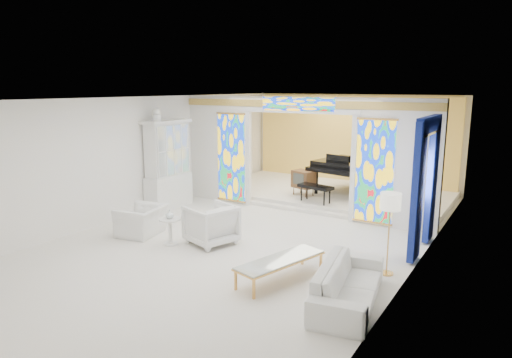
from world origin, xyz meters
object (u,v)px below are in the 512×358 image
Objects in this scene: china_cabinet at (168,165)px; tv_console at (303,179)px; armchair_right at (211,224)px; armchair_left at (142,221)px; sofa at (349,284)px; coffee_table at (280,261)px; grand_piano at (354,166)px.

tv_console is at bearing 41.87° from china_cabinet.
armchair_left is at bearing -60.89° from armchair_right.
armchair_right is at bearing 62.74° from sofa.
armchair_right is 2.30m from coffee_table.
china_cabinet reaches higher than coffee_table.
coffee_table is 0.59× the size of grand_piano.
china_cabinet is at bearing 151.77° from coffee_table.
coffee_table is at bearing -51.37° from tv_console.
tv_console is (0.06, 4.29, 0.22)m from armchair_right.
china_cabinet reaches higher than armchair_left.
sofa is 2.95× the size of tv_console.
coffee_table is at bearing -28.23° from china_cabinet.
armchair_left is 3.84m from coffee_table.
china_cabinet is 0.89× the size of grand_piano.
china_cabinet is 1.29× the size of sofa.
armchair_left is 1.71m from armchair_right.
china_cabinet is at bearing 55.39° from sofa.
coffee_table is (-1.28, 0.17, 0.05)m from sofa.
coffee_table is 5.56m from tv_console.
china_cabinet is 2.76× the size of armchair_left.
armchair_right is 4.29m from tv_console.
armchair_left is at bearing -105.16° from grand_piano.
grand_piano is at bearing 42.41° from china_cabinet.
armchair_right is at bearing -32.42° from china_cabinet.
sofa is at bearing -24.41° from china_cabinet.
china_cabinet is 6.83m from sofa.
sofa is 0.69× the size of grand_piano.
grand_piano is (-2.23, 6.40, 0.67)m from sofa.
grand_piano reaches higher than tv_console.
tv_console is at bearing 111.83° from coffee_table.
sofa is at bearing 70.02° from armchair_left.
grand_piano reaches higher than sofa.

